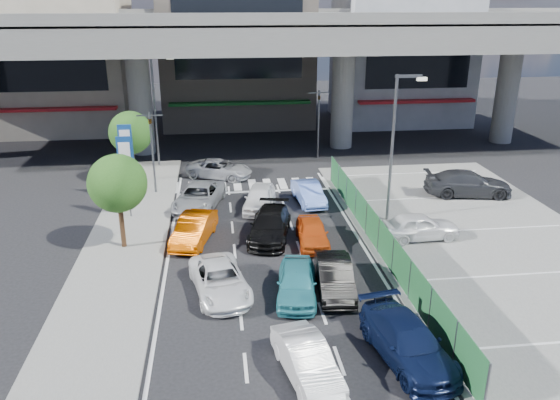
{
  "coord_description": "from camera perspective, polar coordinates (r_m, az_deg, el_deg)",
  "views": [
    {
      "loc": [
        -2.26,
        -21.21,
        11.66
      ],
      "look_at": [
        0.86,
        4.85,
        1.89
      ],
      "focal_mm": 35.0,
      "sensor_mm": 36.0,
      "label": 1
    }
  ],
  "objects": [
    {
      "name": "taxi_orange_left",
      "position": [
        27.89,
        -8.96,
        -3.02
      ],
      "size": [
        2.47,
        4.42,
        1.38
      ],
      "primitive_type": "imported",
      "rotation": [
        0.0,
        0.0,
        -0.25
      ],
      "color": "#C24800",
      "rests_on": "ground"
    },
    {
      "name": "traffic_light_left",
      "position": [
        34.32,
        -13.34,
        6.85
      ],
      "size": [
        1.6,
        1.24,
        5.2
      ],
      "color": "#595B60",
      "rests_on": "ground"
    },
    {
      "name": "wagon_silver_front_left",
      "position": [
        32.31,
        -8.48,
        0.33
      ],
      "size": [
        3.43,
        5.37,
        1.38
      ],
      "primitive_type": "imported",
      "rotation": [
        0.0,
        0.0,
        -0.24
      ],
      "color": "gray",
      "rests_on": "ground"
    },
    {
      "name": "sedan_white_mid_left",
      "position": [
        23.06,
        -6.3,
        -8.32
      ],
      "size": [
        2.85,
        4.78,
        1.24
      ],
      "primitive_type": "imported",
      "rotation": [
        0.0,
        0.0,
        0.19
      ],
      "color": "white",
      "rests_on": "ground"
    },
    {
      "name": "tree_far",
      "position": [
        37.07,
        -15.35,
        6.79
      ],
      "size": [
        2.8,
        2.8,
        4.8
      ],
      "color": "#382314",
      "rests_on": "ground"
    },
    {
      "name": "building_center",
      "position": [
        54.38,
        -4.6,
        15.95
      ],
      "size": [
        14.0,
        10.9,
        15.0
      ],
      "color": "gray",
      "rests_on": "ground"
    },
    {
      "name": "ground",
      "position": [
        24.3,
        -0.66,
        -8.26
      ],
      "size": [
        120.0,
        120.0,
        0.0
      ],
      "primitive_type": "plane",
      "color": "black",
      "rests_on": "ground"
    },
    {
      "name": "sidewalk_left",
      "position": [
        28.15,
        -15.94,
        -4.77
      ],
      "size": [
        4.0,
        30.0,
        0.12
      ],
      "primitive_type": "cube",
      "color": "slate",
      "rests_on": "ground"
    },
    {
      "name": "crossing_wagon_silver",
      "position": [
        37.69,
        -6.33,
        3.26
      ],
      "size": [
        4.93,
        3.68,
        1.25
      ],
      "primitive_type": "imported",
      "rotation": [
        0.0,
        0.0,
        1.16
      ],
      "color": "#A5A7AD",
      "rests_on": "ground"
    },
    {
      "name": "fence_run",
      "position": [
        25.81,
        10.91,
        -4.62
      ],
      "size": [
        0.16,
        22.0,
        1.8
      ],
      "primitive_type": null,
      "color": "#1D542B",
      "rests_on": "ground"
    },
    {
      "name": "signboard_far",
      "position": [
        33.75,
        -15.75,
        4.88
      ],
      "size": [
        0.8,
        0.14,
        4.7
      ],
      "color": "#595B60",
      "rests_on": "ground"
    },
    {
      "name": "street_lamp_right",
      "position": [
        29.61,
        12.03,
        6.51
      ],
      "size": [
        1.65,
        0.22,
        8.0
      ],
      "color": "#595B60",
      "rests_on": "ground"
    },
    {
      "name": "expressway",
      "position": [
        43.36,
        -3.99,
        16.53
      ],
      "size": [
        64.0,
        14.0,
        10.75
      ],
      "color": "slate",
      "rests_on": "ground"
    },
    {
      "name": "street_lamp_left",
      "position": [
        40.01,
        -12.75,
        10.0
      ],
      "size": [
        1.65,
        0.22,
        8.0
      ],
      "color": "#595B60",
      "rests_on": "ground"
    },
    {
      "name": "parking_lot",
      "position": [
        29.15,
        20.99,
        -4.55
      ],
      "size": [
        12.0,
        28.0,
        0.06
      ],
      "primitive_type": "cube",
      "color": "slate",
      "rests_on": "ground"
    },
    {
      "name": "sedan_black_mid",
      "position": [
        28.01,
        -1.06,
        -2.66
      ],
      "size": [
        2.89,
        5.03,
        1.37
      ],
      "primitive_type": "imported",
      "rotation": [
        0.0,
        0.0,
        -0.21
      ],
      "color": "black",
      "rests_on": "ground"
    },
    {
      "name": "traffic_cone",
      "position": [
        29.41,
        12.83,
        -2.68
      ],
      "size": [
        0.37,
        0.37,
        0.64
      ],
      "primitive_type": "cone",
      "rotation": [
        0.0,
        0.0,
        0.16
      ],
      "color": "#EC400D",
      "rests_on": "parking_lot"
    },
    {
      "name": "parked_sedan_white",
      "position": [
        28.66,
        14.37,
        -2.66
      ],
      "size": [
        4.06,
        1.77,
        1.36
      ],
      "primitive_type": "imported",
      "rotation": [
        0.0,
        0.0,
        1.61
      ],
      "color": "white",
      "rests_on": "parking_lot"
    },
    {
      "name": "hatch_white_back_mid",
      "position": [
        18.42,
        2.83,
        -16.4
      ],
      "size": [
        2.08,
        4.02,
        1.26
      ],
      "primitive_type": "imported",
      "rotation": [
        0.0,
        0.0,
        0.2
      ],
      "color": "silver",
      "rests_on": "ground"
    },
    {
      "name": "kei_truck_front_right",
      "position": [
        32.81,
        3.0,
        0.75
      ],
      "size": [
        1.7,
        3.97,
        1.27
      ],
      "primitive_type": "imported",
      "rotation": [
        0.0,
        0.0,
        0.09
      ],
      "color": "#5A7BD5",
      "rests_on": "ground"
    },
    {
      "name": "building_west",
      "position": [
        55.16,
        -21.86,
        13.63
      ],
      "size": [
        12.0,
        10.9,
        13.0
      ],
      "color": "gray",
      "rests_on": "ground"
    },
    {
      "name": "minivan_navy_back",
      "position": [
        19.61,
        13.18,
        -14.21
      ],
      "size": [
        2.71,
        5.02,
        1.38
      ],
      "primitive_type": "imported",
      "rotation": [
        0.0,
        0.0,
        0.17
      ],
      "color": "#0B1433",
      "rests_on": "ground"
    },
    {
      "name": "parked_sedan_dgrey",
      "position": [
        35.82,
        19.05,
        1.66
      ],
      "size": [
        5.55,
        2.92,
        1.54
      ],
      "primitive_type": "imported",
      "rotation": [
        0.0,
        0.0,
        1.42
      ],
      "color": "#2F3034",
      "rests_on": "parking_lot"
    },
    {
      "name": "taxi_orange_right",
      "position": [
        27.37,
        3.4,
        -3.41
      ],
      "size": [
        1.64,
        3.72,
        1.24
      ],
      "primitive_type": "imported",
      "rotation": [
        0.0,
        0.0,
        -0.05
      ],
      "color": "#D14C12",
      "rests_on": "ground"
    },
    {
      "name": "hatch_black_mid_right",
      "position": [
        23.21,
        5.72,
        -7.97
      ],
      "size": [
        1.79,
        4.17,
        1.33
      ],
      "primitive_type": "imported",
      "rotation": [
        0.0,
        0.0,
        -0.1
      ],
      "color": "black",
      "rests_on": "ground"
    },
    {
      "name": "sedan_white_front_mid",
      "position": [
        31.81,
        -2.15,
        0.22
      ],
      "size": [
        2.45,
        4.3,
        1.38
      ],
      "primitive_type": "imported",
      "rotation": [
        0.0,
        0.0,
        -0.21
      ],
      "color": "white",
      "rests_on": "ground"
    },
    {
      "name": "traffic_light_right",
      "position": [
        41.67,
        4.08,
        9.68
      ],
      "size": [
        1.6,
        1.24,
        5.2
      ],
      "color": "#595B60",
      "rests_on": "ground"
    },
    {
      "name": "taxi_teal_mid",
      "position": [
        22.68,
        1.77,
        -8.55
      ],
      "size": [
        2.21,
        4.18,
        1.36
      ],
      "primitive_type": "imported",
      "rotation": [
        0.0,
        0.0,
        -0.16
      ],
      "color": "teal",
      "rests_on": "ground"
    },
    {
      "name": "building_east",
      "position": [
        56.51,
        12.45,
        14.19
      ],
      "size": [
        12.0,
        10.9,
        12.0
      ],
      "color": "gray",
      "rests_on": "ground"
    },
    {
      "name": "tree_near",
      "position": [
        26.95,
        -16.62,
        1.65
      ],
      "size": [
        2.8,
        2.8,
        4.8
      ],
      "color": "#382314",
      "rests_on": "ground"
    },
    {
      "name": "signboard_near",
      "position": [
        30.84,
        -15.79,
        3.44
      ],
      "size": [
        0.8,
        0.14,
        4.7
      ],
      "color": "#595B60",
      "rests_on": "ground"
    }
  ]
}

